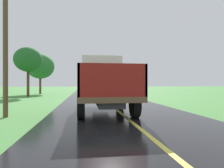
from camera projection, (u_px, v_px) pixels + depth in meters
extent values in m
cube|color=#2D2D30|center=(104.00, 99.00, 9.36)|extent=(0.90, 5.51, 0.24)
cube|color=brown|center=(104.00, 95.00, 9.36)|extent=(2.30, 5.80, 0.20)
cube|color=silver|center=(101.00, 75.00, 11.29)|extent=(2.10, 1.90, 1.90)
cube|color=black|center=(100.00, 70.00, 12.24)|extent=(1.78, 0.02, 0.76)
cube|color=maroon|center=(80.00, 81.00, 8.24)|extent=(0.08, 3.85, 1.10)
cube|color=maroon|center=(133.00, 81.00, 8.55)|extent=(0.08, 3.85, 1.10)
cube|color=maroon|center=(113.00, 80.00, 6.53)|extent=(2.30, 0.08, 1.10)
cube|color=maroon|center=(103.00, 81.00, 10.26)|extent=(2.30, 0.08, 1.10)
cylinder|color=black|center=(82.00, 99.00, 11.00)|extent=(0.28, 1.00, 1.00)
cylinder|color=black|center=(120.00, 99.00, 11.29)|extent=(0.28, 1.00, 1.00)
cylinder|color=black|center=(81.00, 106.00, 7.64)|extent=(0.28, 1.00, 1.00)
cylinder|color=black|center=(135.00, 105.00, 7.92)|extent=(0.28, 1.00, 1.00)
ellipsoid|color=#8ECB2D|center=(100.00, 90.00, 8.20)|extent=(0.46, 0.59, 0.47)
ellipsoid|color=#94BC1D|center=(123.00, 82.00, 7.63)|extent=(0.44, 0.48, 0.49)
ellipsoid|color=#A5C826|center=(96.00, 73.00, 6.82)|extent=(0.41, 0.50, 0.50)
ellipsoid|color=#90C232|center=(124.00, 90.00, 8.84)|extent=(0.48, 0.46, 0.44)
ellipsoid|color=#97B51D|center=(110.00, 83.00, 9.93)|extent=(0.48, 0.44, 0.49)
ellipsoid|color=#A2B935|center=(86.00, 82.00, 7.77)|extent=(0.49, 0.52, 0.38)
ellipsoid|color=#8EBD23|center=(119.00, 90.00, 9.38)|extent=(0.40, 0.45, 0.51)
cylinder|color=brown|center=(5.00, 30.00, 8.44)|extent=(0.20, 0.20, 7.39)
cylinder|color=#4C3823|center=(40.00, 86.00, 27.40)|extent=(0.28, 0.28, 2.29)
ellipsoid|color=#2D7033|center=(40.00, 66.00, 27.40)|extent=(3.76, 3.76, 3.38)
cylinder|color=#4C3823|center=(28.00, 84.00, 21.59)|extent=(0.28, 0.28, 2.84)
ellipsoid|color=#236028|center=(28.00, 59.00, 21.59)|extent=(2.95, 2.95, 2.65)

